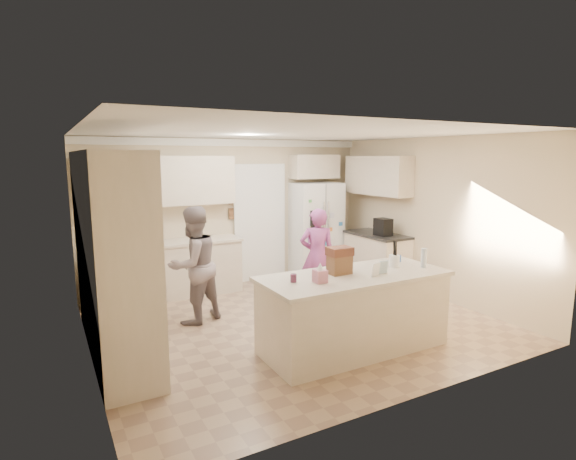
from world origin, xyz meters
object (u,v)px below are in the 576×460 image
refrigerator (315,230)px  coffee_maker (383,227)px  teen_boy (194,265)px  tissue_box (320,276)px  dollhouse_body (339,265)px  teen_girl (317,256)px  utensil_crock (394,261)px  island_base (354,313)px

refrigerator → coffee_maker: size_ratio=6.00×
coffee_maker → teen_boy: (-3.45, -0.11, -0.26)m
tissue_box → refrigerator: bearing=58.6°
dollhouse_body → teen_boy: bearing=126.3°
refrigerator → tissue_box: 3.77m
coffee_maker → teen_girl: teen_girl is taller
tissue_box → teen_girl: bearing=58.3°
coffee_maker → teen_girl: bearing=-172.2°
coffee_maker → dollhouse_body: size_ratio=1.15×
refrigerator → teen_girl: bearing=-118.7°
utensil_crock → tissue_box: utensil_crock is taller
coffee_maker → dollhouse_body: 2.84m
utensil_crock → refrigerator: bearing=76.0°
teen_boy → teen_girl: size_ratio=1.08×
utensil_crock → dollhouse_body: (-0.80, 0.05, 0.04)m
refrigerator → coffee_maker: 1.38m
refrigerator → dollhouse_body: size_ratio=6.92×
island_base → teen_girl: size_ratio=1.46×
teen_girl → dollhouse_body: bearing=92.9°
dollhouse_body → utensil_crock: bearing=-3.6°
utensil_crock → tissue_box: 1.21m
refrigerator → teen_boy: 3.11m
refrigerator → utensil_crock: 3.16m
teen_boy → teen_girl: 1.96m
dollhouse_body → island_base: bearing=-33.7°
tissue_box → dollhouse_body: dollhouse_body is taller
island_base → teen_boy: bearing=127.9°
coffee_maker → utensil_crock: 2.32m
island_base → dollhouse_body: bearing=146.3°
coffee_maker → tissue_box: bearing=-142.4°
refrigerator → tissue_box: (-1.96, -3.22, 0.10)m
refrigerator → tissue_box: size_ratio=12.86×
tissue_box → dollhouse_body: size_ratio=0.54×
island_base → utensil_crock: bearing=4.4°
coffee_maker → utensil_crock: coffee_maker is taller
island_base → teen_girl: teen_girl is taller
dollhouse_body → tissue_box: bearing=-153.4°
tissue_box → coffee_maker: bearing=37.6°
tissue_box → teen_girl: 2.12m
island_base → coffee_maker: bearing=42.8°
refrigerator → coffee_maker: bearing=-60.0°
utensil_crock → tissue_box: size_ratio=1.07×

